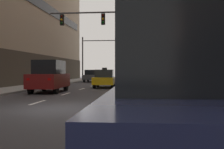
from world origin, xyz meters
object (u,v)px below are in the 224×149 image
(car_driving_1, at_px, (49,76))
(car_parked_1, at_px, (162,92))
(taxi_driving_0, at_px, (105,79))
(car_parked_2, at_px, (154,83))
(traffic_signal_0, at_px, (127,29))
(pedestrian_0, at_px, (198,76))
(car_driving_3, at_px, (92,76))
(car_parked_3, at_px, (150,76))
(traffic_signal_1, at_px, (103,50))
(car_parked_0, at_px, (195,103))

(car_driving_1, distance_m, car_parked_1, 12.20)
(taxi_driving_0, distance_m, car_parked_2, 10.60)
(traffic_signal_0, relative_size, pedestrian_0, 5.30)
(car_driving_3, distance_m, pedestrian_0, 21.75)
(car_parked_1, relative_size, car_parked_3, 0.96)
(car_driving_1, distance_m, car_parked_3, 7.73)
(car_parked_1, bearing_deg, car_parked_2, 90.00)
(taxi_driving_0, distance_m, car_parked_1, 16.33)
(car_driving_3, xyz_separation_m, pedestrian_0, (10.08, -19.27, 0.37))
(pedestrian_0, bearing_deg, car_driving_3, 117.60)
(car_parked_1, height_order, car_parked_3, car_parked_3)
(car_driving_3, bearing_deg, traffic_signal_1, 70.76)
(taxi_driving_0, relative_size, car_driving_3, 1.00)
(car_driving_1, xyz_separation_m, traffic_signal_1, (0.84, 21.46, 3.35))
(car_driving_1, height_order, traffic_signal_1, traffic_signal_1)
(car_parked_1, xyz_separation_m, traffic_signal_1, (-6.18, 31.43, 3.63))
(car_parked_3, height_order, traffic_signal_0, traffic_signal_0)
(traffic_signal_0, bearing_deg, car_driving_3, 109.14)
(pedestrian_0, bearing_deg, traffic_signal_0, 143.64)
(car_driving_3, bearing_deg, taxi_driving_0, -74.92)
(traffic_signal_0, xyz_separation_m, pedestrian_0, (4.55, -3.35, -3.51))
(car_parked_1, xyz_separation_m, car_parked_2, (0.00, 6.00, 0.01))
(car_parked_0, xyz_separation_m, traffic_signal_0, (-1.76, 18.19, 3.55))
(car_driving_1, height_order, car_parked_3, car_parked_3)
(taxi_driving_0, height_order, car_parked_3, car_parked_3)
(taxi_driving_0, xyz_separation_m, traffic_signal_1, (-2.25, 15.59, 3.67))
(car_driving_3, distance_m, car_parked_3, 16.74)
(car_parked_1, height_order, car_parked_2, car_parked_2)
(car_parked_0, xyz_separation_m, traffic_signal_1, (-6.18, 37.28, 3.33))
(car_parked_1, xyz_separation_m, pedestrian_0, (2.79, 9.00, 0.34))
(taxi_driving_0, xyz_separation_m, car_driving_3, (-3.35, 12.43, 0.01))
(traffic_signal_1, bearing_deg, car_parked_2, -76.34)
(car_parked_3, distance_m, traffic_signal_0, 4.07)
(taxi_driving_0, distance_m, car_parked_3, 4.75)
(traffic_signal_0, height_order, traffic_signal_1, traffic_signal_0)
(traffic_signal_1, distance_m, pedestrian_0, 24.38)
(car_parked_2, xyz_separation_m, traffic_signal_1, (-6.18, 25.44, 3.62))
(car_parked_1, relative_size, traffic_signal_0, 0.48)
(car_parked_3, relative_size, traffic_signal_1, 0.48)
(taxi_driving_0, height_order, traffic_signal_1, traffic_signal_1)
(car_parked_0, relative_size, car_parked_3, 1.01)
(taxi_driving_0, xyz_separation_m, pedestrian_0, (6.73, -6.84, 0.38))
(car_parked_0, height_order, traffic_signal_0, traffic_signal_0)
(car_parked_2, relative_size, car_parked_3, 0.98)
(car_parked_3, xyz_separation_m, traffic_signal_0, (-1.76, -0.86, 3.57))
(taxi_driving_0, height_order, traffic_signal_0, traffic_signal_0)
(car_driving_1, distance_m, car_parked_2, 8.08)
(car_driving_3, height_order, traffic_signal_1, traffic_signal_1)
(car_parked_0, distance_m, car_parked_3, 19.05)
(car_driving_1, bearing_deg, car_parked_2, -29.54)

